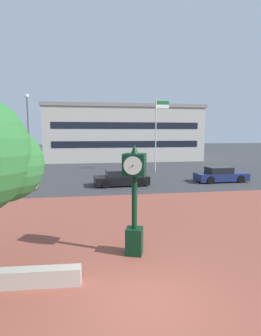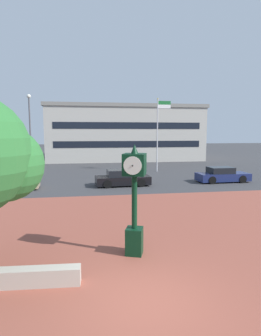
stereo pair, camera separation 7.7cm
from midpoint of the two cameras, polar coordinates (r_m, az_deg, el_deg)
ground_plane at (r=7.85m, az=2.60°, el=-25.13°), size 200.00×200.00×0.00m
plaza_brick_paving at (r=11.45m, az=-1.76°, el=-14.31°), size 44.00×16.15×0.01m
planter_wall at (r=8.82m, az=-21.26°, el=-19.90°), size 3.22×0.59×0.50m
street_clock at (r=9.65m, az=0.56°, el=-5.74°), size 0.92×0.93×3.81m
car_street_near at (r=22.53m, az=-2.08°, el=-2.12°), size 4.36×2.07×1.28m
car_street_mid at (r=25.46m, az=17.56°, el=-1.38°), size 4.45×1.92×1.28m
car_street_far at (r=22.78m, az=-23.53°, el=-2.62°), size 4.18×1.99×1.28m
flagpole_primary at (r=30.62m, az=5.27°, el=7.68°), size 1.49×0.14×7.79m
civic_building at (r=47.13m, az=-2.11°, el=7.05°), size 23.36×15.23×8.25m
street_lamp_post at (r=28.20m, az=-19.91°, el=7.56°), size 0.36×0.36×7.69m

